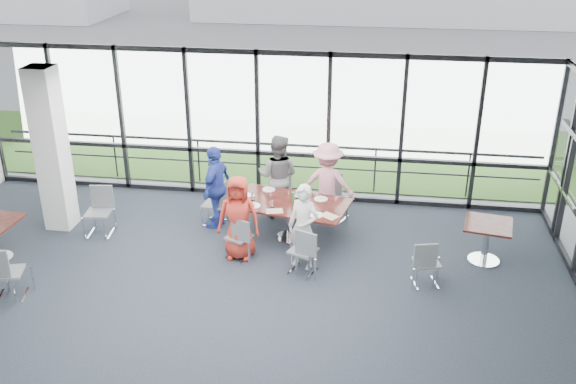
# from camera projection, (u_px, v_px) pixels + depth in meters

# --- Properties ---
(floor) EXTENTS (12.00, 10.00, 0.02)m
(floor) POSITION_uv_depth(u_px,v_px,m) (197.00, 331.00, 9.62)
(floor) COLOR #1F242E
(floor) RESTS_ON ground
(ceiling) EXTENTS (12.00, 10.00, 0.04)m
(ceiling) POSITION_uv_depth(u_px,v_px,m) (183.00, 127.00, 8.31)
(ceiling) COLOR silver
(ceiling) RESTS_ON ground
(curtain_wall_back) EXTENTS (12.00, 0.10, 3.20)m
(curtain_wall_back) POSITION_uv_depth(u_px,v_px,m) (258.00, 126.00, 13.48)
(curtain_wall_back) COLOR white
(curtain_wall_back) RESTS_ON ground
(exit_door) EXTENTS (0.12, 1.60, 2.10)m
(exit_door) POSITION_uv_depth(u_px,v_px,m) (566.00, 190.00, 11.78)
(exit_door) COLOR black
(exit_door) RESTS_ON ground
(structural_column) EXTENTS (0.50, 0.50, 3.20)m
(structural_column) POSITION_uv_depth(u_px,v_px,m) (51.00, 150.00, 12.15)
(structural_column) COLOR white
(structural_column) RESTS_ON ground
(apron) EXTENTS (80.00, 70.00, 0.02)m
(apron) POSITION_uv_depth(u_px,v_px,m) (291.00, 126.00, 18.66)
(apron) COLOR gray
(apron) RESTS_ON ground
(grass_strip) EXTENTS (80.00, 5.00, 0.01)m
(grass_strip) POSITION_uv_depth(u_px,v_px,m) (280.00, 148.00, 16.84)
(grass_strip) COLOR #3C6321
(grass_strip) RESTS_ON ground
(guard_rail) EXTENTS (12.00, 0.06, 0.06)m
(guard_rail) POSITION_uv_depth(u_px,v_px,m) (264.00, 164.00, 14.47)
(guard_rail) COLOR #2D2D33
(guard_rail) RESTS_ON ground
(main_table) EXTENTS (2.33, 1.59, 0.75)m
(main_table) POSITION_uv_depth(u_px,v_px,m) (290.00, 208.00, 12.04)
(main_table) COLOR black
(main_table) RESTS_ON ground
(side_table_right) EXTENTS (0.93, 0.93, 0.75)m
(side_table_right) POSITION_uv_depth(u_px,v_px,m) (488.00, 230.00, 11.26)
(side_table_right) COLOR black
(side_table_right) RESTS_ON ground
(diner_near_left) EXTENTS (0.76, 0.50, 1.56)m
(diner_near_left) POSITION_uv_depth(u_px,v_px,m) (239.00, 218.00, 11.35)
(diner_near_left) COLOR red
(diner_near_left) RESTS_ON ground
(diner_near_right) EXTENTS (0.67, 0.59, 1.54)m
(diner_near_right) POSITION_uv_depth(u_px,v_px,m) (303.00, 227.00, 11.04)
(diner_near_right) COLOR silver
(diner_near_right) RESTS_ON ground
(diner_far_left) EXTENTS (0.91, 0.63, 1.74)m
(diner_far_left) POSITION_uv_depth(u_px,v_px,m) (278.00, 176.00, 12.85)
(diner_far_left) COLOR slate
(diner_far_left) RESTS_ON ground
(diner_far_right) EXTENTS (1.13, 0.67, 1.67)m
(diner_far_right) POSITION_uv_depth(u_px,v_px,m) (328.00, 183.00, 12.62)
(diner_far_right) COLOR pink
(diner_far_right) RESTS_ON ground
(diner_end) EXTENTS (0.73, 1.07, 1.67)m
(diner_end) POSITION_uv_depth(u_px,v_px,m) (216.00, 187.00, 12.46)
(diner_end) COLOR #2C40A7
(diner_end) RESTS_ON ground
(chair_main_nl) EXTENTS (0.53, 0.53, 0.81)m
(chair_main_nl) POSITION_uv_depth(u_px,v_px,m) (239.00, 237.00, 11.47)
(chair_main_nl) COLOR slate
(chair_main_nl) RESTS_ON ground
(chair_main_nr) EXTENTS (0.55, 0.55, 0.86)m
(chair_main_nr) POSITION_uv_depth(u_px,v_px,m) (303.00, 251.00, 10.97)
(chair_main_nr) COLOR slate
(chair_main_nr) RESTS_ON ground
(chair_main_fl) EXTENTS (0.42, 0.42, 0.83)m
(chair_main_fl) POSITION_uv_depth(u_px,v_px,m) (281.00, 191.00, 13.31)
(chair_main_fl) COLOR slate
(chair_main_fl) RESTS_ON ground
(chair_main_fr) EXTENTS (0.59, 0.59, 0.92)m
(chair_main_fr) POSITION_uv_depth(u_px,v_px,m) (335.00, 198.00, 12.88)
(chair_main_fr) COLOR slate
(chair_main_fr) RESTS_ON ground
(chair_main_end) EXTENTS (0.47, 0.47, 0.85)m
(chair_main_end) POSITION_uv_depth(u_px,v_px,m) (214.00, 204.00, 12.70)
(chair_main_end) COLOR slate
(chair_main_end) RESTS_ON ground
(chair_spare_la) EXTENTS (0.56, 0.56, 0.93)m
(chair_spare_la) POSITION_uv_depth(u_px,v_px,m) (8.00, 273.00, 10.25)
(chair_spare_la) COLOR slate
(chair_spare_la) RESTS_ON ground
(chair_spare_lb) EXTENTS (0.50, 0.50, 0.93)m
(chair_spare_lb) POSITION_uv_depth(u_px,v_px,m) (98.00, 213.00, 12.25)
(chair_spare_lb) COLOR slate
(chair_spare_lb) RESTS_ON ground
(chair_spare_r) EXTENTS (0.49, 0.49, 0.83)m
(chair_spare_r) POSITION_uv_depth(u_px,v_px,m) (427.00, 263.00, 10.64)
(chair_spare_r) COLOR slate
(chair_spare_r) RESTS_ON ground
(plate_nl) EXTENTS (0.27, 0.27, 0.01)m
(plate_nl) POSITION_uv_depth(u_px,v_px,m) (253.00, 206.00, 11.86)
(plate_nl) COLOR white
(plate_nl) RESTS_ON main_table
(plate_nr) EXTENTS (0.26, 0.26, 0.01)m
(plate_nr) POSITION_uv_depth(u_px,v_px,m) (316.00, 215.00, 11.50)
(plate_nr) COLOR white
(plate_nr) RESTS_ON main_table
(plate_fl) EXTENTS (0.25, 0.25, 0.01)m
(plate_fl) POSITION_uv_depth(u_px,v_px,m) (269.00, 190.00, 12.53)
(plate_fl) COLOR white
(plate_fl) RESTS_ON main_table
(plate_fr) EXTENTS (0.26, 0.26, 0.01)m
(plate_fr) POSITION_uv_depth(u_px,v_px,m) (321.00, 199.00, 12.13)
(plate_fr) COLOR white
(plate_fr) RESTS_ON main_table
(plate_end) EXTENTS (0.26, 0.26, 0.01)m
(plate_end) POSITION_uv_depth(u_px,v_px,m) (245.00, 195.00, 12.29)
(plate_end) COLOR white
(plate_end) RESTS_ON main_table
(tumbler_a) EXTENTS (0.07, 0.07, 0.14)m
(tumbler_a) POSITION_uv_depth(u_px,v_px,m) (272.00, 204.00, 11.77)
(tumbler_a) COLOR white
(tumbler_a) RESTS_ON main_table
(tumbler_b) EXTENTS (0.07, 0.07, 0.14)m
(tumbler_b) POSITION_uv_depth(u_px,v_px,m) (301.00, 207.00, 11.67)
(tumbler_b) COLOR white
(tumbler_b) RESTS_ON main_table
(tumbler_c) EXTENTS (0.07, 0.07, 0.14)m
(tumbler_c) POSITION_uv_depth(u_px,v_px,m) (297.00, 194.00, 12.17)
(tumbler_c) COLOR white
(tumbler_c) RESTS_ON main_table
(tumbler_d) EXTENTS (0.07, 0.07, 0.14)m
(tumbler_d) POSITION_uv_depth(u_px,v_px,m) (253.00, 197.00, 12.06)
(tumbler_d) COLOR white
(tumbler_d) RESTS_ON main_table
(menu_a) EXTENTS (0.35, 0.29, 0.00)m
(menu_a) POSITION_uv_depth(u_px,v_px,m) (274.00, 211.00, 11.66)
(menu_a) COLOR beige
(menu_a) RESTS_ON main_table
(menu_b) EXTENTS (0.38, 0.36, 0.00)m
(menu_b) POSITION_uv_depth(u_px,v_px,m) (329.00, 216.00, 11.48)
(menu_b) COLOR beige
(menu_b) RESTS_ON main_table
(menu_c) EXTENTS (0.32, 0.22, 0.00)m
(menu_c) POSITION_uv_depth(u_px,v_px,m) (303.00, 195.00, 12.30)
(menu_c) COLOR beige
(menu_c) RESTS_ON main_table
(condiment_caddy) EXTENTS (0.10, 0.07, 0.04)m
(condiment_caddy) POSITION_uv_depth(u_px,v_px,m) (298.00, 200.00, 12.04)
(condiment_caddy) COLOR black
(condiment_caddy) RESTS_ON main_table
(ketchup_bottle) EXTENTS (0.06, 0.06, 0.18)m
(ketchup_bottle) POSITION_uv_depth(u_px,v_px,m) (292.00, 197.00, 12.00)
(ketchup_bottle) COLOR #9B1A00
(ketchup_bottle) RESTS_ON main_table
(green_bottle) EXTENTS (0.05, 0.05, 0.20)m
(green_bottle) POSITION_uv_depth(u_px,v_px,m) (293.00, 197.00, 11.98)
(green_bottle) COLOR #207C33
(green_bottle) RESTS_ON main_table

